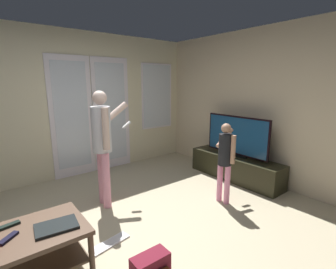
{
  "coord_description": "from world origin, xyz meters",
  "views": [
    {
      "loc": [
        -1.06,
        -2.12,
        1.68
      ],
      "look_at": [
        0.8,
        0.23,
        1.04
      ],
      "focal_mm": 26.24,
      "sensor_mm": 36.0,
      "label": 1
    }
  ],
  "objects_px": {
    "coffee_table": "(33,244)",
    "dvd_remote_slim": "(9,225)",
    "tv_stand": "(235,167)",
    "person_adult": "(103,139)",
    "laptop_closed": "(56,226)",
    "tv_remote_black": "(8,238)",
    "flat_screen_tv": "(237,136)",
    "person_child": "(225,156)",
    "loose_keyboard": "(110,243)"
  },
  "relations": [
    {
      "from": "tv_remote_black",
      "to": "dvd_remote_slim",
      "type": "relative_size",
      "value": 1.0
    },
    {
      "from": "laptop_closed",
      "to": "tv_remote_black",
      "type": "bearing_deg",
      "value": 175.72
    },
    {
      "from": "tv_stand",
      "to": "flat_screen_tv",
      "type": "bearing_deg",
      "value": 114.9
    },
    {
      "from": "laptop_closed",
      "to": "person_adult",
      "type": "bearing_deg",
      "value": 54.0
    },
    {
      "from": "loose_keyboard",
      "to": "tv_remote_black",
      "type": "distance_m",
      "value": 0.98
    },
    {
      "from": "person_child",
      "to": "dvd_remote_slim",
      "type": "bearing_deg",
      "value": 173.37
    },
    {
      "from": "person_child",
      "to": "loose_keyboard",
      "type": "xyz_separation_m",
      "value": [
        -1.7,
        0.13,
        -0.68
      ]
    },
    {
      "from": "coffee_table",
      "to": "dvd_remote_slim",
      "type": "relative_size",
      "value": 5.07
    },
    {
      "from": "laptop_closed",
      "to": "dvd_remote_slim",
      "type": "bearing_deg",
      "value": 146.28
    },
    {
      "from": "tv_stand",
      "to": "dvd_remote_slim",
      "type": "xyz_separation_m",
      "value": [
        -3.37,
        -0.13,
        0.26
      ]
    },
    {
      "from": "dvd_remote_slim",
      "to": "laptop_closed",
      "type": "bearing_deg",
      "value": -50.2
    },
    {
      "from": "coffee_table",
      "to": "person_child",
      "type": "height_order",
      "value": "person_child"
    },
    {
      "from": "flat_screen_tv",
      "to": "tv_remote_black",
      "type": "xyz_separation_m",
      "value": [
        -3.4,
        -0.34,
        -0.31
      ]
    },
    {
      "from": "person_adult",
      "to": "person_child",
      "type": "bearing_deg",
      "value": -35.75
    },
    {
      "from": "person_child",
      "to": "tv_remote_black",
      "type": "distance_m",
      "value": 2.57
    },
    {
      "from": "tv_remote_black",
      "to": "loose_keyboard",
      "type": "bearing_deg",
      "value": -38.94
    },
    {
      "from": "coffee_table",
      "to": "person_child",
      "type": "distance_m",
      "value": 2.43
    },
    {
      "from": "person_child",
      "to": "laptop_closed",
      "type": "relative_size",
      "value": 3.36
    },
    {
      "from": "laptop_closed",
      "to": "dvd_remote_slim",
      "type": "relative_size",
      "value": 2.0
    },
    {
      "from": "coffee_table",
      "to": "laptop_closed",
      "type": "height_order",
      "value": "laptop_closed"
    },
    {
      "from": "flat_screen_tv",
      "to": "tv_remote_black",
      "type": "distance_m",
      "value": 3.43
    },
    {
      "from": "coffee_table",
      "to": "tv_stand",
      "type": "relative_size",
      "value": 0.51
    },
    {
      "from": "tv_stand",
      "to": "tv_remote_black",
      "type": "distance_m",
      "value": 3.42
    },
    {
      "from": "flat_screen_tv",
      "to": "tv_stand",
      "type": "bearing_deg",
      "value": -65.1
    },
    {
      "from": "tv_stand",
      "to": "person_adult",
      "type": "relative_size",
      "value": 1.07
    },
    {
      "from": "person_adult",
      "to": "person_child",
      "type": "distance_m",
      "value": 1.68
    },
    {
      "from": "tv_stand",
      "to": "dvd_remote_slim",
      "type": "height_order",
      "value": "dvd_remote_slim"
    },
    {
      "from": "loose_keyboard",
      "to": "dvd_remote_slim",
      "type": "height_order",
      "value": "dvd_remote_slim"
    },
    {
      "from": "coffee_table",
      "to": "flat_screen_tv",
      "type": "bearing_deg",
      "value": 5.84
    },
    {
      "from": "dvd_remote_slim",
      "to": "tv_remote_black",
      "type": "bearing_deg",
      "value": -106.85
    },
    {
      "from": "person_child",
      "to": "tv_stand",
      "type": "bearing_deg",
      "value": 27.12
    },
    {
      "from": "dvd_remote_slim",
      "to": "person_child",
      "type": "bearing_deg",
      "value": -16.65
    },
    {
      "from": "person_adult",
      "to": "laptop_closed",
      "type": "xyz_separation_m",
      "value": [
        -0.87,
        -0.95,
        -0.48
      ]
    },
    {
      "from": "tv_stand",
      "to": "coffee_table",
      "type": "bearing_deg",
      "value": -174.23
    },
    {
      "from": "coffee_table",
      "to": "laptop_closed",
      "type": "relative_size",
      "value": 2.53
    },
    {
      "from": "person_adult",
      "to": "tv_remote_black",
      "type": "relative_size",
      "value": 9.29
    },
    {
      "from": "flat_screen_tv",
      "to": "dvd_remote_slim",
      "type": "xyz_separation_m",
      "value": [
        -3.37,
        -0.14,
        -0.31
      ]
    },
    {
      "from": "person_adult",
      "to": "tv_stand",
      "type": "bearing_deg",
      "value": -13.94
    },
    {
      "from": "loose_keyboard",
      "to": "flat_screen_tv",
      "type": "bearing_deg",
      "value": 6.87
    },
    {
      "from": "tv_remote_black",
      "to": "dvd_remote_slim",
      "type": "bearing_deg",
      "value": 41.73
    },
    {
      "from": "person_adult",
      "to": "laptop_closed",
      "type": "relative_size",
      "value": 4.64
    },
    {
      "from": "tv_remote_black",
      "to": "flat_screen_tv",
      "type": "bearing_deg",
      "value": -35.68
    },
    {
      "from": "tv_stand",
      "to": "person_adult",
      "type": "height_order",
      "value": "person_adult"
    },
    {
      "from": "tv_remote_black",
      "to": "coffee_table",
      "type": "bearing_deg",
      "value": -37.29
    },
    {
      "from": "coffee_table",
      "to": "person_adult",
      "type": "distance_m",
      "value": 1.5
    },
    {
      "from": "laptop_closed",
      "to": "person_child",
      "type": "bearing_deg",
      "value": 5.83
    },
    {
      "from": "coffee_table",
      "to": "tv_remote_black",
      "type": "height_order",
      "value": "tv_remote_black"
    },
    {
      "from": "flat_screen_tv",
      "to": "loose_keyboard",
      "type": "distance_m",
      "value": 2.66
    },
    {
      "from": "person_adult",
      "to": "loose_keyboard",
      "type": "relative_size",
      "value": 3.46
    },
    {
      "from": "coffee_table",
      "to": "laptop_closed",
      "type": "bearing_deg",
      "value": -22.79
    }
  ]
}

